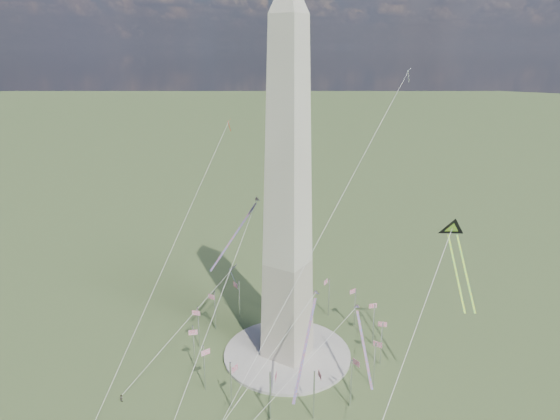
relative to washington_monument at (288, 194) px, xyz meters
The scene contains 12 objects.
ground 47.95m from the washington_monument, ahead, with size 2000.00×2000.00×0.00m, color #3F5329.
plaza 47.55m from the washington_monument, ahead, with size 36.00×36.00×0.80m, color #ADA79E.
washington_monument is the anchor object (origin of this frame).
flagpole_ring 40.68m from the washington_monument, 169.63° to the right, with size 54.40×54.40×13.00m.
person_west 65.55m from the washington_monument, 122.73° to the right, with size 0.90×0.70×1.86m, color gray.
kite_delta_black 41.74m from the washington_monument, 19.79° to the left, with size 14.19×19.48×16.51m.
kite_diamond_purple 39.31m from the washington_monument, 163.11° to the left, with size 1.76×2.91×9.30m.
kite_streamer_left 35.10m from the washington_monument, 48.28° to the right, with size 7.63×21.54×15.19m.
kite_streamer_mid 17.77m from the washington_monument, behind, with size 2.04×21.82×14.99m.
kite_streamer_right 40.08m from the washington_monument, ahead, with size 11.84×15.36×12.57m.
kite_small_red 56.00m from the washington_monument, 143.02° to the left, with size 1.57×1.53×4.48m.
kite_small_white 56.45m from the washington_monument, 73.55° to the left, with size 1.36×1.57×4.24m.
Camera 1 is at (63.02, -104.65, 83.44)m, focal length 32.00 mm.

